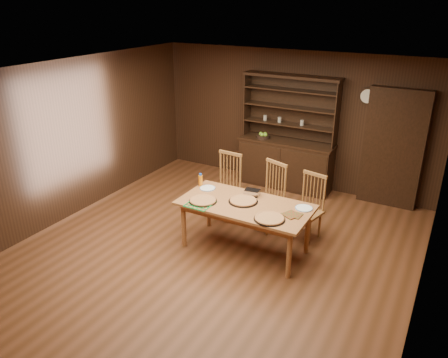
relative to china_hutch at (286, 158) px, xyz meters
The scene contains 20 objects.
floor 2.82m from the china_hutch, 89.99° to the right, with size 6.00×6.00×0.00m, color brown.
room_shell 2.92m from the china_hutch, 89.99° to the right, with size 6.00×6.00×6.00m.
china_hutch is the anchor object (origin of this frame).
doorway 1.96m from the china_hutch, ahead, with size 1.00×0.18×2.10m, color black.
wall_clock 1.89m from the china_hutch, ahead, with size 0.30×0.05×0.30m.
dining_table 2.52m from the china_hutch, 81.86° to the right, with size 1.89×0.95×0.75m.
chair_left 1.70m from the china_hutch, 103.73° to the right, with size 0.49×0.47×1.12m.
chair_center 1.70m from the china_hutch, 76.37° to the right, with size 0.57×0.56×1.10m.
chair_right 1.96m from the china_hutch, 57.74° to the right, with size 0.50×0.49×1.03m.
pizza_left 2.74m from the china_hutch, 94.42° to the right, with size 0.41×0.41×0.04m.
pizza_right 2.90m from the china_hutch, 72.89° to the right, with size 0.42×0.42×0.04m.
pizza_center 2.48m from the china_hutch, 82.97° to the right, with size 0.43×0.43×0.04m.
cooling_rack 2.84m from the china_hutch, 94.06° to the right, with size 0.34×0.34×0.02m, color #0C9D39, non-canonical shape.
plate_left 2.34m from the china_hutch, 99.58° to the right, with size 0.25×0.25×0.02m.
plate_right 2.52m from the china_hutch, 62.97° to the right, with size 0.25×0.25×0.02m.
foil_dish 2.22m from the china_hutch, 81.69° to the right, with size 0.22×0.16×0.09m, color silver.
juice_bottle 2.34m from the china_hutch, 103.28° to the right, with size 0.06×0.06×0.21m.
pot_holder_a 2.74m from the china_hutch, 66.10° to the right, with size 0.18×0.18×0.01m, color #A41612.
pot_holder_b 2.74m from the china_hutch, 67.14° to the right, with size 0.20×0.20×0.02m, color #A41612.
fruit_bowl 0.61m from the china_hutch, behind, with size 0.26×0.26×0.12m.
Camera 1 is at (2.82, -4.80, 3.49)m, focal length 35.00 mm.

